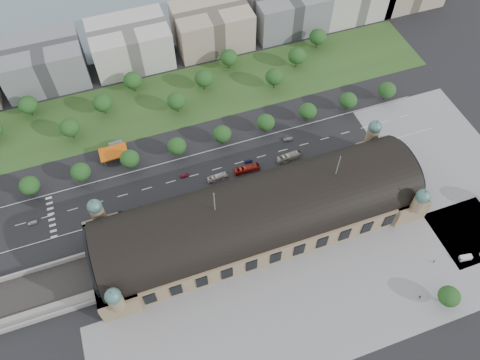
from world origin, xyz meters
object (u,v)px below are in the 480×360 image
object	(u,v)px
parked_car_4	(179,209)
bus_mid	(218,177)
parked_car_2	(139,213)
van_south	(465,258)
parked_car_3	(117,220)
traffic_car_2	(117,214)
parked_car_1	(109,222)
traffic_car_0	(32,223)
pedestrian_1	(434,261)
petrol_station	(115,149)
pedestrian_4	(420,297)
parked_car_6	(167,209)
bus_west	(247,169)
parked_car_0	(128,224)
traffic_car_4	(248,161)
traffic_car_5	(288,139)
traffic_car_3	(185,175)
parked_car_5	(190,198)
bus_east	(289,157)

from	to	relation	value
parked_car_4	bus_mid	xyz separation A→B (m)	(22.94, 11.00, 0.74)
parked_car_2	van_south	distance (m)	148.50
parked_car_3	traffic_car_2	bearing A→B (deg)	142.94
parked_car_1	van_south	world-z (taller)	van_south
traffic_car_0	van_south	distance (m)	196.59
van_south	pedestrian_1	distance (m)	13.97
traffic_car_2	petrol_station	bearing A→B (deg)	176.54
petrol_station	parked_car_4	xyz separation A→B (m)	(21.55, -44.28, -2.22)
parked_car_3	pedestrian_4	size ratio (longest dim) A/B	2.51
parked_car_1	parked_car_3	size ratio (longest dim) A/B	1.02
parked_car_2	pedestrian_4	bearing A→B (deg)	19.20
parked_car_6	bus_west	size ratio (longest dim) A/B	0.35
parked_car_0	parked_car_2	distance (m)	7.56
traffic_car_4	traffic_car_2	bearing A→B (deg)	-76.26
parked_car_2	pedestrian_1	bearing A→B (deg)	27.21
traffic_car_4	parked_car_4	size ratio (longest dim) A/B	0.95
parked_car_2	bus_mid	bearing A→B (deg)	66.99
parked_car_0	pedestrian_4	world-z (taller)	pedestrian_4
petrol_station	traffic_car_5	bearing A→B (deg)	-14.07
parked_car_3	parked_car_4	size ratio (longest dim) A/B	1.06
traffic_car_3	parked_car_1	bearing A→B (deg)	104.39
parked_car_1	bus_west	distance (m)	71.16
parked_car_4	parked_car_6	xyz separation A→B (m)	(-5.17, 1.58, -0.07)
pedestrian_1	traffic_car_0	bearing A→B (deg)	103.60
parked_car_6	traffic_car_4	bearing A→B (deg)	78.21
parked_car_4	bus_west	size ratio (longest dim) A/B	0.34
petrol_station	traffic_car_0	bearing A→B (deg)	-147.17
petrol_station	parked_car_5	distance (m)	49.18
traffic_car_2	parked_car_2	xyz separation A→B (m)	(10.17, -3.07, 0.03)
traffic_car_5	bus_east	bearing A→B (deg)	164.82
parked_car_0	bus_mid	distance (m)	48.77
parked_car_4	bus_east	world-z (taller)	bus_east
bus_west	bus_mid	distance (m)	15.17
petrol_station	traffic_car_2	bearing A→B (deg)	-100.32
parked_car_1	parked_car_4	xyz separation A→B (m)	(32.75, -4.00, 0.06)
petrol_station	traffic_car_3	xyz separation A→B (m)	(29.45, -26.25, -2.29)
traffic_car_2	parked_car_6	distance (m)	23.80
traffic_car_4	parked_car_1	size ratio (longest dim) A/B	0.88
parked_car_4	bus_east	bearing A→B (deg)	63.24
parked_car_4	van_south	distance (m)	130.75
bus_mid	parked_car_2	bearing A→B (deg)	96.28
van_south	parked_car_3	bearing A→B (deg)	162.01
parked_car_0	parked_car_4	size ratio (longest dim) A/B	1.01
parked_car_6	traffic_car_5	bearing A→B (deg)	77.52
parked_car_5	pedestrian_4	bearing A→B (deg)	9.42
parked_car_5	traffic_car_2	bearing A→B (deg)	-129.61
bus_east	parked_car_1	bearing A→B (deg)	91.09
parked_car_4	parked_car_6	bearing A→B (deg)	-143.84
parked_car_2	pedestrian_1	size ratio (longest dim) A/B	2.55
pedestrian_1	parked_car_0	bearing A→B (deg)	101.93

